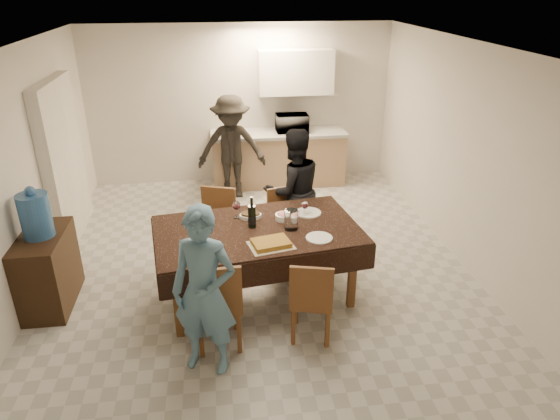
{
  "coord_description": "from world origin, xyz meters",
  "views": [
    {
      "loc": [
        -0.43,
        -5.27,
        3.22
      ],
      "look_at": [
        0.23,
        -0.3,
        0.89
      ],
      "focal_mm": 32.0,
      "sensor_mm": 36.0,
      "label": 1
    }
  ],
  "objects": [
    {
      "name": "floor",
      "position": [
        0.0,
        0.0,
        0.0
      ],
      "size": [
        5.0,
        6.0,
        0.02
      ],
      "primitive_type": "cube",
      "color": "#BAB9B4",
      "rests_on": "ground"
    },
    {
      "name": "ceiling",
      "position": [
        0.0,
        0.0,
        2.6
      ],
      "size": [
        5.0,
        6.0,
        0.02
      ],
      "primitive_type": "cube",
      "color": "white",
      "rests_on": "wall_back"
    },
    {
      "name": "wall_back",
      "position": [
        0.0,
        3.0,
        1.3
      ],
      "size": [
        5.0,
        0.02,
        2.6
      ],
      "primitive_type": "cube",
      "color": "silver",
      "rests_on": "floor"
    },
    {
      "name": "wall_front",
      "position": [
        0.0,
        -3.0,
        1.3
      ],
      "size": [
        5.0,
        0.02,
        2.6
      ],
      "primitive_type": "cube",
      "color": "silver",
      "rests_on": "floor"
    },
    {
      "name": "wall_left",
      "position": [
        -2.5,
        0.0,
        1.3
      ],
      "size": [
        0.02,
        6.0,
        2.6
      ],
      "primitive_type": "cube",
      "color": "silver",
      "rests_on": "floor"
    },
    {
      "name": "wall_right",
      "position": [
        2.5,
        0.0,
        1.3
      ],
      "size": [
        0.02,
        6.0,
        2.6
      ],
      "primitive_type": "cube",
      "color": "silver",
      "rests_on": "floor"
    },
    {
      "name": "stub_partition",
      "position": [
        -2.42,
        1.2,
        1.05
      ],
      "size": [
        0.15,
        1.4,
        2.1
      ],
      "primitive_type": "cube",
      "color": "silver",
      "rests_on": "floor"
    },
    {
      "name": "kitchen_base_cabinet",
      "position": [
        0.6,
        2.68,
        0.43
      ],
      "size": [
        2.2,
        0.6,
        0.86
      ],
      "primitive_type": "cube",
      "color": "#A38161",
      "rests_on": "floor"
    },
    {
      "name": "kitchen_worktop",
      "position": [
        0.6,
        2.68,
        0.89
      ],
      "size": [
        2.24,
        0.64,
        0.05
      ],
      "primitive_type": "cube",
      "color": "#A6A6A2",
      "rests_on": "kitchen_base_cabinet"
    },
    {
      "name": "upper_cabinet",
      "position": [
        0.9,
        2.82,
        1.85
      ],
      "size": [
        1.2,
        0.34,
        0.7
      ],
      "primitive_type": "cube",
      "color": "white",
      "rests_on": "wall_back"
    },
    {
      "name": "dining_table",
      "position": [
        -0.05,
        -0.61,
        0.79
      ],
      "size": [
        2.28,
        1.52,
        0.83
      ],
      "rotation": [
        0.0,
        0.0,
        0.14
      ],
      "color": "black",
      "rests_on": "floor"
    },
    {
      "name": "chair_near_left",
      "position": [
        -0.5,
        -1.46,
        0.58
      ],
      "size": [
        0.45,
        0.45,
        0.52
      ],
      "rotation": [
        0.0,
        0.0,
        0.05
      ],
      "color": "brown",
      "rests_on": "floor"
    },
    {
      "name": "chair_near_right",
      "position": [
        0.4,
        -1.45,
        0.54
      ],
      "size": [
        0.49,
        0.49,
        0.48
      ],
      "rotation": [
        0.0,
        0.0,
        -0.25
      ],
      "color": "brown",
      "rests_on": "floor"
    },
    {
      "name": "chair_far_left",
      "position": [
        -0.5,
        0.05,
        0.58
      ],
      "size": [
        0.54,
        0.55,
        0.51
      ],
      "rotation": [
        0.0,
        0.0,
        2.82
      ],
      "color": "brown",
      "rests_on": "floor"
    },
    {
      "name": "chair_far_right",
      "position": [
        0.4,
        0.05,
        0.55
      ],
      "size": [
        0.51,
        0.52,
        0.49
      ],
      "rotation": [
        0.0,
        0.0,
        3.43
      ],
      "color": "brown",
      "rests_on": "floor"
    },
    {
      "name": "console",
      "position": [
        -2.28,
        -0.46,
        0.41
      ],
      "size": [
        0.45,
        0.89,
        0.82
      ],
      "primitive_type": "cube",
      "color": "#332111",
      "rests_on": "floor"
    },
    {
      "name": "water_jug",
      "position": [
        -2.28,
        -0.46,
        1.05
      ],
      "size": [
        0.31,
        0.31,
        0.46
      ],
      "primitive_type": "cylinder",
      "color": "#3870B7",
      "rests_on": "console"
    },
    {
      "name": "wine_bottle",
      "position": [
        -0.1,
        -0.56,
        1.0
      ],
      "size": [
        0.09,
        0.09,
        0.35
      ],
      "primitive_type": null,
      "color": "black",
      "rests_on": "dining_table"
    },
    {
      "name": "water_pitcher",
      "position": [
        0.3,
        -0.66,
        0.94
      ],
      "size": [
        0.14,
        0.14,
        0.22
      ],
      "primitive_type": "cylinder",
      "color": "white",
      "rests_on": "dining_table"
    },
    {
      "name": "savoury_tart",
      "position": [
        0.05,
        -0.99,
        0.86
      ],
      "size": [
        0.48,
        0.4,
        0.05
      ],
      "primitive_type": "cube",
      "rotation": [
        0.0,
        0.0,
        0.22
      ],
      "color": "#AA8231",
      "rests_on": "dining_table"
    },
    {
      "name": "salad_bowl",
      "position": [
        0.25,
        -0.43,
        0.86
      ],
      "size": [
        0.17,
        0.17,
        0.07
      ],
      "primitive_type": "cylinder",
      "color": "white",
      "rests_on": "dining_table"
    },
    {
      "name": "mushroom_dish",
      "position": [
        -0.1,
        -0.33,
        0.85
      ],
      "size": [
        0.22,
        0.22,
        0.04
      ],
      "primitive_type": "cylinder",
      "color": "white",
      "rests_on": "dining_table"
    },
    {
      "name": "wine_glass_a",
      "position": [
        -0.6,
        -0.86,
        0.92
      ],
      "size": [
        0.08,
        0.08,
        0.19
      ],
      "primitive_type": null,
      "color": "white",
      "rests_on": "dining_table"
    },
    {
      "name": "wine_glass_b",
      "position": [
        0.5,
        -0.36,
        0.92
      ],
      "size": [
        0.08,
        0.08,
        0.18
      ],
      "primitive_type": null,
      "color": "white",
      "rests_on": "dining_table"
    },
    {
      "name": "wine_glass_c",
      "position": [
        -0.25,
        -0.31,
        0.93
      ],
      "size": [
        0.09,
        0.09,
        0.2
      ],
      "primitive_type": null,
      "color": "white",
      "rests_on": "dining_table"
    },
    {
      "name": "plate_near_left",
      "position": [
        -0.65,
        -0.91,
        0.84
      ],
      "size": [
        0.24,
        0.24,
        0.01
      ],
      "primitive_type": "cylinder",
      "color": "white",
      "rests_on": "dining_table"
    },
    {
      "name": "plate_near_right",
      "position": [
        0.55,
        -0.91,
        0.84
      ],
      "size": [
        0.27,
        0.27,
        0.02
      ],
      "primitive_type": "cylinder",
      "color": "white",
      "rests_on": "dining_table"
    },
    {
      "name": "plate_far_left",
      "position": [
        -0.65,
        -0.31,
        0.84
      ],
      "size": [
        0.27,
        0.27,
        0.02
      ],
      "primitive_type": "cylinder",
      "color": "white",
      "rests_on": "dining_table"
    },
    {
      "name": "plate_far_right",
      "position": [
        0.55,
        -0.31,
        0.84
      ],
      "size": [
        0.29,
        0.29,
        0.02
      ],
      "primitive_type": "cylinder",
      "color": "white",
      "rests_on": "dining_table"
    },
    {
      "name": "microwave",
      "position": [
        0.83,
        2.68,
        1.05
      ],
      "size": [
        0.52,
        0.35,
        0.29
      ],
      "primitive_type": "imported",
      "rotation": [
        0.0,
        0.0,
        3.14
      ],
      "color": "white",
      "rests_on": "kitchen_worktop"
    },
    {
      "name": "person_near",
      "position": [
        -0.6,
        -1.66,
        0.79
      ],
      "size": [
        0.67,
        0.55,
        1.58
      ],
      "primitive_type": "imported",
      "rotation": [
        0.0,
        0.0,
        -0.35
      ],
      "color": "teal",
      "rests_on": "floor"
    },
    {
      "name": "person_far",
      "position": [
        0.5,
        0.44,
        0.8
      ],
      "size": [
        0.9,
        0.78,
        1.6
      ],
      "primitive_type": "imported",
      "rotation": [
        0.0,
        0.0,
        3.39
      ],
      "color": "black",
      "rests_on": "floor"
    },
    {
      "name": "person_kitchen",
      "position": [
        -0.2,
        2.23,
        0.82
      ],
      "size": [
        1.06,
        0.61,
        1.64
      ],
      "primitive_type": "imported",
      "color": "black",
      "rests_on": "floor"
    }
  ]
}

